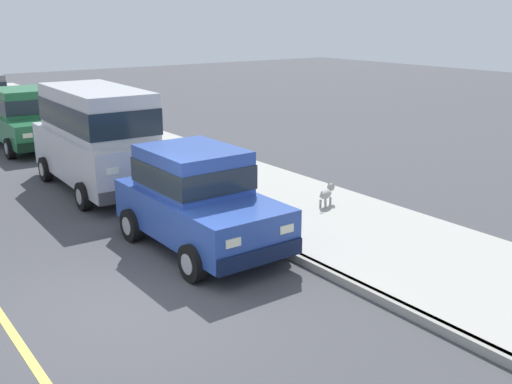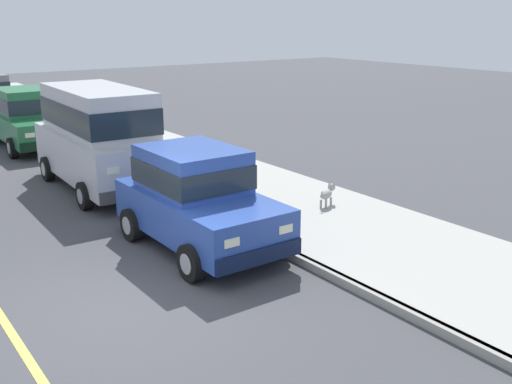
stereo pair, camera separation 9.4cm
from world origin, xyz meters
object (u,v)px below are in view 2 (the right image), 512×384
(car_silver_van, at_px, (99,133))
(fire_hydrant, at_px, (170,168))
(dog_grey, at_px, (327,193))
(car_green_sedan, at_px, (28,117))
(car_blue_hatchback, at_px, (197,197))

(car_silver_van, distance_m, fire_hydrant, 1.93)
(dog_grey, distance_m, fire_hydrant, 4.28)
(fire_hydrant, bearing_deg, car_green_sedan, 101.93)
(car_blue_hatchback, height_order, car_silver_van, car_silver_van)
(car_blue_hatchback, height_order, dog_grey, car_blue_hatchback)
(dog_grey, bearing_deg, fire_hydrant, 115.99)
(car_green_sedan, bearing_deg, dog_grey, -72.84)
(fire_hydrant, bearing_deg, car_blue_hatchback, -110.75)
(car_silver_van, relative_size, fire_hydrant, 6.83)
(car_green_sedan, xyz_separation_m, fire_hydrant, (1.49, -7.04, -0.51))
(car_green_sedan, relative_size, dog_grey, 6.54)
(car_green_sedan, height_order, dog_grey, car_green_sedan)
(car_silver_van, bearing_deg, dog_grey, -55.10)
(car_silver_van, height_order, dog_grey, car_silver_van)
(car_silver_van, distance_m, dog_grey, 5.87)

